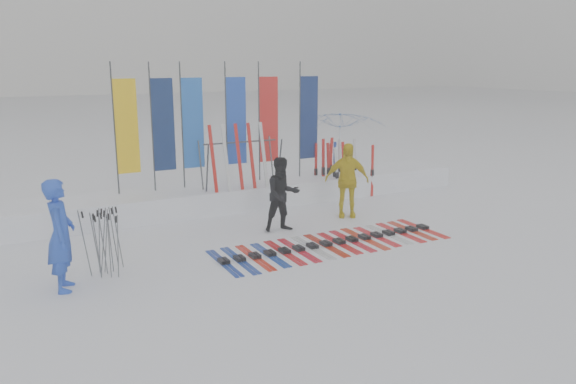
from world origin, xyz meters
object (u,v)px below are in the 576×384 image
person_yellow (347,180)px  tent_canopy (341,149)px  ski_rack (241,157)px  ski_row (332,243)px  person_black (282,194)px  person_blue (61,235)px

person_yellow → tent_canopy: bearing=86.3°
ski_rack → ski_row: bearing=-81.3°
person_black → tent_canopy: tent_canopy is taller
person_blue → ski_row: bearing=-79.5°
ski_row → tent_canopy: bearing=55.3°
tent_canopy → ski_rack: (-3.73, -0.98, 0.18)m
person_blue → ski_row: 5.39m
person_blue → person_black: bearing=-63.4°
ski_rack → person_yellow: bearing=-42.2°
person_yellow → ski_row: (-1.50, -1.74, -0.89)m
person_black → tent_canopy: (3.64, 3.18, 0.35)m
person_black → ski_rack: (-0.08, 2.20, 0.53)m
person_black → person_blue: bearing=-159.0°
person_black → ski_row: (0.47, -1.40, -0.82)m
person_yellow → tent_canopy: (1.68, 2.84, 0.27)m
person_yellow → ski_rack: size_ratio=0.91×
person_blue → person_yellow: person_blue is taller
person_blue → tent_canopy: tent_canopy is taller
ski_row → ski_rack: (-0.55, 3.60, 1.35)m
person_blue → ski_rack: bearing=-42.1°
tent_canopy → ski_rack: tent_canopy is taller
person_blue → tent_canopy: (8.49, 4.50, 0.24)m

